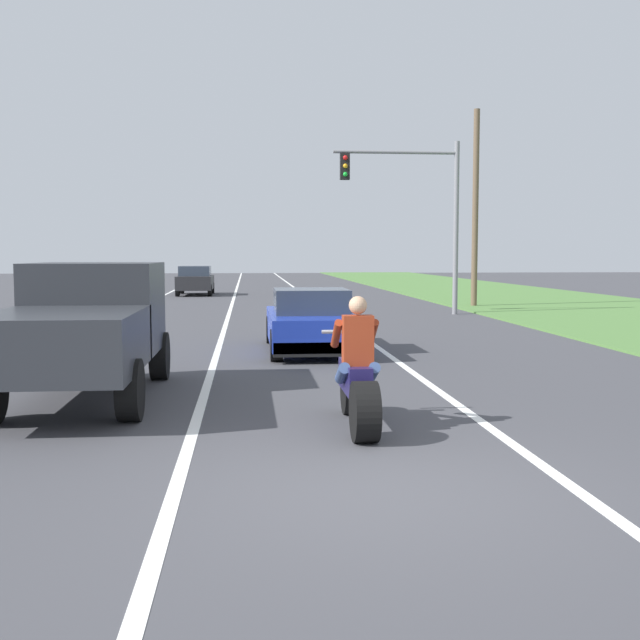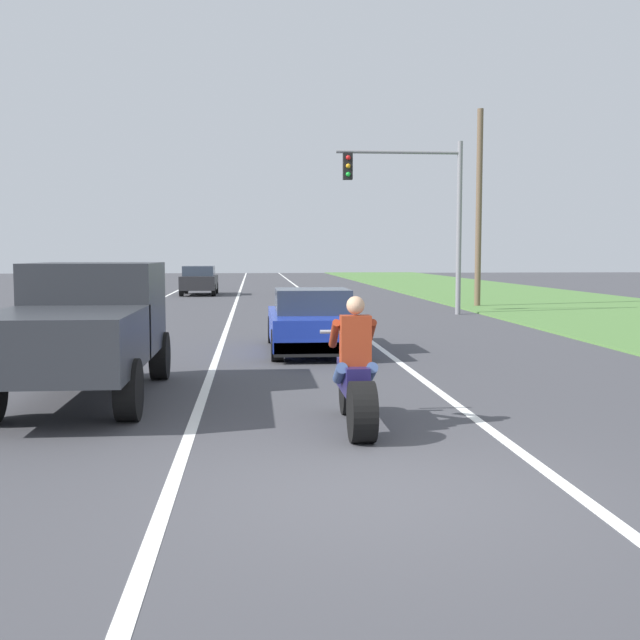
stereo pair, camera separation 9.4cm
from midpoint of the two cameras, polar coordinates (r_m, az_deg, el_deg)
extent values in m
plane|color=#424247|center=(7.13, 4.20, -12.45)|extent=(160.00, 160.00, 0.00)
cube|color=white|center=(27.15, -14.02, 0.24)|extent=(0.14, 120.00, 0.01)
cube|color=white|center=(26.96, 1.26, 0.35)|extent=(0.14, 120.00, 0.01)
cube|color=white|center=(26.81, -6.41, 0.30)|extent=(0.14, 120.00, 0.01)
cube|color=#517F3D|center=(29.79, 21.00, 0.51)|extent=(10.00, 120.00, 0.06)
cylinder|color=black|center=(8.85, 3.40, -6.71)|extent=(0.28, 0.69, 0.69)
cylinder|color=black|center=(10.37, 2.16, -5.18)|extent=(0.12, 0.63, 0.63)
cube|color=#1E194C|center=(9.61, 2.70, -4.19)|extent=(0.28, 1.10, 0.36)
cylinder|color=#B2B2B7|center=(10.23, 2.22, -3.24)|extent=(0.08, 0.36, 0.73)
cylinder|color=#A5A5AA|center=(10.16, 2.24, -0.85)|extent=(0.70, 0.05, 0.05)
cube|color=#993319|center=(9.32, 2.89, -1.50)|extent=(0.36, 0.24, 0.60)
sphere|color=tan|center=(9.28, 2.91, 1.08)|extent=(0.22, 0.22, 0.22)
cylinder|color=#384C7A|center=(9.38, 1.77, -3.92)|extent=(0.14, 0.47, 0.32)
cylinder|color=#993319|center=(9.58, 1.35, -1.02)|extent=(0.10, 0.51, 0.40)
cylinder|color=#384C7A|center=(9.43, 3.95, -3.88)|extent=(0.14, 0.47, 0.32)
cylinder|color=#993319|center=(9.64, 3.95, -0.99)|extent=(0.10, 0.51, 0.40)
cube|color=#1E38B2|center=(17.04, -0.46, -0.51)|extent=(1.80, 4.30, 0.64)
cube|color=#333D4C|center=(16.80, -0.41, 1.40)|extent=(1.56, 1.70, 0.52)
cube|color=black|center=(15.04, 0.14, -2.14)|extent=(1.76, 0.20, 0.28)
cylinder|color=black|center=(18.61, -3.30, -0.70)|extent=(0.24, 0.64, 0.64)
cylinder|color=black|center=(18.72, 1.60, -0.66)|extent=(0.24, 0.64, 0.64)
cylinder|color=black|center=(15.43, -2.97, -1.85)|extent=(0.24, 0.64, 0.64)
cylinder|color=black|center=(15.57, 2.93, -1.79)|extent=(0.24, 0.64, 0.64)
cube|color=#2D3035|center=(12.75, -15.78, 0.89)|extent=(1.90, 2.10, 1.40)
cube|color=#333D4C|center=(13.08, -15.53, 2.68)|extent=(1.67, 0.29, 0.57)
cube|color=#2D3035|center=(10.59, -18.03, -1.57)|extent=(1.90, 2.70, 0.80)
cylinder|color=black|center=(13.80, -18.63, -2.56)|extent=(0.28, 0.80, 0.80)
cylinder|color=black|center=(13.50, -11.42, -2.57)|extent=(0.28, 0.80, 0.80)
cylinder|color=black|center=(10.21, -13.55, -4.98)|extent=(0.28, 0.80, 0.80)
cylinder|color=gray|center=(27.77, 10.22, 6.59)|extent=(0.18, 0.18, 6.00)
cylinder|color=gray|center=(27.49, 5.86, 12.10)|extent=(4.31, 0.12, 0.12)
cube|color=black|center=(27.17, 2.14, 11.15)|extent=(0.32, 0.24, 0.90)
sphere|color=red|center=(27.06, 2.18, 11.77)|extent=(0.16, 0.16, 0.16)
sphere|color=orange|center=(27.03, 2.18, 11.18)|extent=(0.16, 0.16, 0.16)
sphere|color=green|center=(27.00, 2.17, 10.59)|extent=(0.16, 0.16, 0.16)
cylinder|color=brown|center=(31.79, 11.61, 7.96)|extent=(0.24, 0.24, 7.79)
cube|color=#262628|center=(40.88, -8.74, 2.74)|extent=(1.76, 4.00, 0.70)
cube|color=#333D4C|center=(40.66, -8.77, 3.57)|extent=(1.56, 2.00, 0.50)
cylinder|color=black|center=(42.34, -9.69, 2.32)|extent=(0.20, 0.60, 0.60)
cylinder|color=black|center=(42.24, -7.53, 2.34)|extent=(0.20, 0.60, 0.60)
cylinder|color=black|center=(39.56, -10.03, 2.14)|extent=(0.20, 0.60, 0.60)
cylinder|color=black|center=(39.45, -7.71, 2.17)|extent=(0.20, 0.60, 0.60)
camera|label=1|loc=(0.05, -89.80, 0.02)|focal=43.81mm
camera|label=2|loc=(0.05, 90.20, -0.02)|focal=43.81mm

